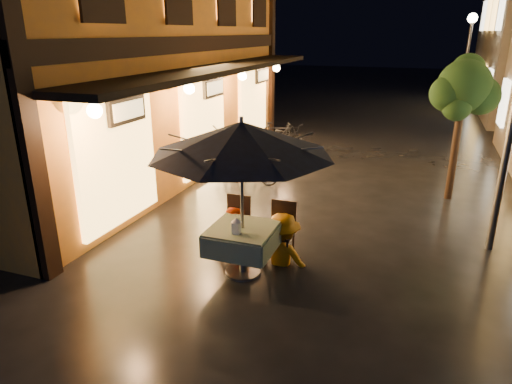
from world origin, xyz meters
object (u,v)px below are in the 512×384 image
at_px(patio_umbrella, 241,139).
at_px(bicycle_0, 250,167).
at_px(cafe_table, 242,239).
at_px(person_yellow, 283,215).
at_px(table_lantern, 236,225).
at_px(person_orange, 232,208).

height_order(patio_umbrella, bicycle_0, patio_umbrella).
relative_size(cafe_table, patio_umbrella, 0.37).
distance_m(cafe_table, person_yellow, 0.78).
distance_m(table_lantern, person_orange, 0.93).
relative_size(table_lantern, bicycle_0, 0.16).
distance_m(patio_umbrella, bicycle_0, 4.86).
height_order(cafe_table, bicycle_0, bicycle_0).
relative_size(cafe_table, person_yellow, 0.61).
relative_size(person_orange, person_yellow, 1.00).
xyz_separation_m(patio_umbrella, person_yellow, (0.46, 0.59, -1.34)).
bearing_deg(table_lantern, person_orange, 116.70).
bearing_deg(patio_umbrella, cafe_table, -143.13).
bearing_deg(patio_umbrella, bicycle_0, 109.44).
relative_size(patio_umbrella, person_yellow, 1.66).
height_order(table_lantern, bicycle_0, table_lantern).
distance_m(table_lantern, bicycle_0, 4.78).
bearing_deg(person_yellow, table_lantern, 60.68).
bearing_deg(cafe_table, person_orange, 124.90).
height_order(person_orange, person_yellow, person_yellow).
relative_size(table_lantern, person_orange, 0.15).
bearing_deg(person_orange, person_yellow, 172.09).
bearing_deg(bicycle_0, cafe_table, -153.22).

